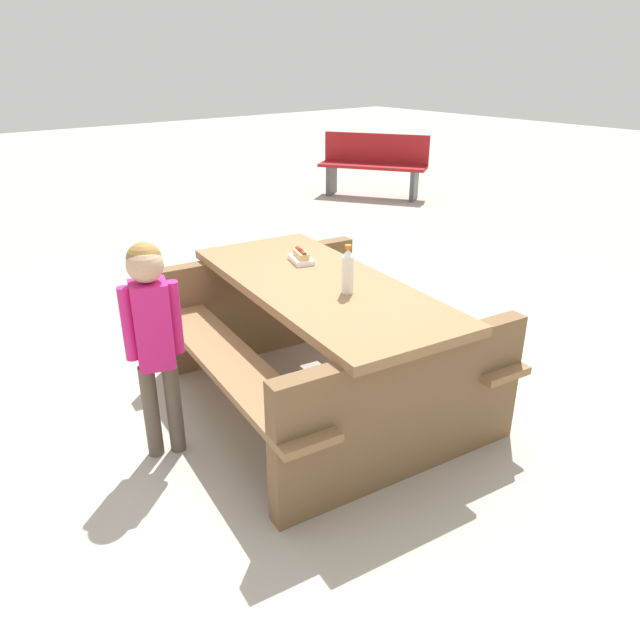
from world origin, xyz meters
The scene contains 6 objects.
ground_plane centered at (0.00, 0.00, 0.00)m, with size 30.00×30.00×0.00m, color #ADA599.
picnic_table centered at (0.00, 0.00, 0.44)m, with size 1.98×1.64×0.75m.
soda_bottle centered at (-0.21, -0.01, 0.87)m, with size 0.06×0.06×0.26m.
hotdog_tray centered at (0.33, -0.13, 0.78)m, with size 0.21×0.16×0.08m.
child_in_coat centered at (0.12, 0.92, 0.71)m, with size 0.20×0.26×1.12m.
park_bench_mid centered at (3.85, -4.11, 0.45)m, with size 1.48×1.15×0.85m.
Camera 1 is at (-2.39, 1.94, 1.89)m, focal length 33.89 mm.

